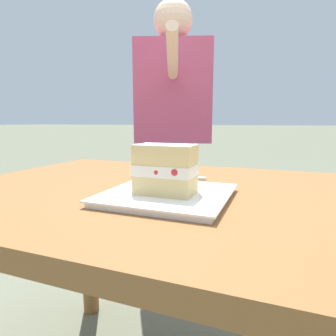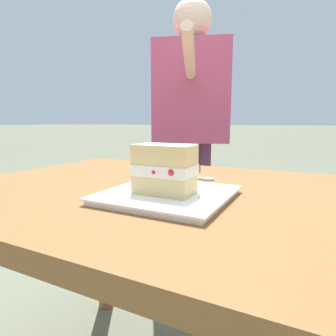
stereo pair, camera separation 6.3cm
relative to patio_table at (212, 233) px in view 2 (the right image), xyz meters
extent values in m
cylinder|color=brown|center=(0.63, -0.35, -0.28)|extent=(0.07, 0.07, 0.67)
cube|color=brown|center=(0.00, 0.00, 0.08)|extent=(1.38, 0.82, 0.04)
cube|color=white|center=(0.07, 0.09, 0.11)|extent=(0.26, 0.26, 0.01)
cube|color=white|center=(0.07, 0.09, 0.11)|extent=(0.27, 0.27, 0.00)
cube|color=#E0C17A|center=(0.07, 0.11, 0.14)|extent=(0.13, 0.07, 0.04)
cube|color=white|center=(0.07, 0.11, 0.17)|extent=(0.13, 0.08, 0.02)
sphere|color=red|center=(0.07, 0.08, 0.17)|extent=(0.02, 0.02, 0.02)
sphere|color=red|center=(0.08, 0.14, 0.17)|extent=(0.01, 0.01, 0.01)
sphere|color=red|center=(0.04, 0.14, 0.17)|extent=(0.02, 0.02, 0.02)
sphere|color=red|center=(0.04, 0.08, 0.17)|extent=(0.02, 0.02, 0.02)
cube|color=#E0C17A|center=(0.07, 0.11, 0.20)|extent=(0.13, 0.07, 0.04)
cube|color=white|center=(0.07, 0.11, 0.22)|extent=(0.12, 0.07, 0.00)
cylinder|color=silver|center=(0.14, -0.13, 0.10)|extent=(0.14, 0.02, 0.01)
cube|color=silver|center=(0.06, -0.14, 0.10)|extent=(0.03, 0.03, 0.01)
cylinder|color=#5D3049|center=(0.48, -0.82, -0.23)|extent=(0.07, 0.07, 0.77)
cylinder|color=#5D3049|center=(0.33, -0.88, -0.23)|extent=(0.07, 0.07, 0.77)
cube|color=#B7476B|center=(0.41, -0.85, 0.43)|extent=(0.45, 0.30, 0.54)
sphere|color=beige|center=(0.41, -0.85, 0.80)|extent=(0.21, 0.21, 0.21)
cylinder|color=beige|center=(0.33, -0.64, 0.56)|extent=(0.19, 0.43, 0.20)
camera|label=1|loc=(-0.15, 0.67, 0.27)|focal=30.63mm
camera|label=2|loc=(-0.21, 0.65, 0.27)|focal=30.63mm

